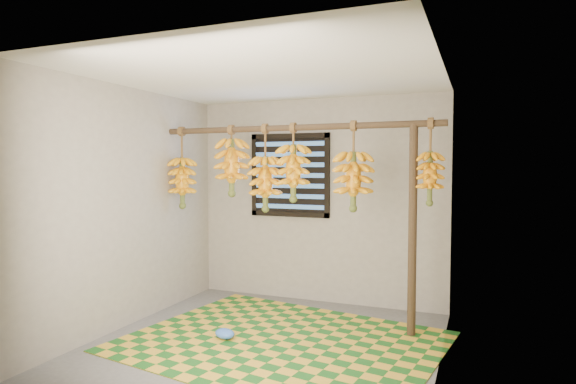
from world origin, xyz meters
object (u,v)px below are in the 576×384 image
at_px(banana_bunch_f, 430,178).
at_px(banana_bunch_a, 182,182).
at_px(support_post, 412,231).
at_px(banana_bunch_c, 265,183).
at_px(banana_bunch_b, 232,167).
at_px(banana_bunch_d, 293,173).
at_px(banana_bunch_e, 353,181).
at_px(woven_mat, 282,342).
at_px(plastic_bag, 225,334).

bearing_deg(banana_bunch_f, banana_bunch_a, 180.00).
xyz_separation_m(support_post, banana_bunch_a, (-2.55, 0.00, 0.43)).
bearing_deg(banana_bunch_c, banana_bunch_b, 180.00).
height_order(support_post, banana_bunch_d, banana_bunch_d).
bearing_deg(banana_bunch_e, woven_mat, -129.24).
relative_size(support_post, plastic_bag, 9.28).
bearing_deg(banana_bunch_e, banana_bunch_b, 180.00).
xyz_separation_m(banana_bunch_d, banana_bunch_f, (1.35, -0.00, -0.04)).
bearing_deg(banana_bunch_e, plastic_bag, -143.77).
xyz_separation_m(plastic_bag, banana_bunch_d, (0.39, 0.75, 1.49)).
distance_m(banana_bunch_b, banana_bunch_f, 2.07).
relative_size(woven_mat, banana_bunch_d, 3.39).
bearing_deg(banana_bunch_f, support_post, 180.00).
relative_size(banana_bunch_a, banana_bunch_e, 1.04).
xyz_separation_m(plastic_bag, banana_bunch_c, (0.08, 0.75, 1.37)).
bearing_deg(support_post, banana_bunch_e, 180.00).
height_order(banana_bunch_d, banana_bunch_f, same).
bearing_deg(banana_bunch_f, banana_bunch_e, 180.00).
height_order(woven_mat, banana_bunch_e, banana_bunch_e).
height_order(plastic_bag, banana_bunch_f, banana_bunch_f).
xyz_separation_m(banana_bunch_b, banana_bunch_e, (1.34, 0.00, -0.14)).
bearing_deg(banana_bunch_c, plastic_bag, -95.78).
bearing_deg(banana_bunch_d, banana_bunch_c, 180.00).
bearing_deg(plastic_bag, woven_mat, 14.46).
relative_size(banana_bunch_a, banana_bunch_f, 1.13).
distance_m(support_post, banana_bunch_d, 1.32).
bearing_deg(banana_bunch_f, banana_bunch_b, 180.00).
xyz_separation_m(support_post, banana_bunch_e, (-0.57, 0.00, 0.46)).
distance_m(woven_mat, banana_bunch_b, 1.90).
height_order(woven_mat, banana_bunch_b, banana_bunch_b).
bearing_deg(banana_bunch_b, plastic_bag, -66.60).
bearing_deg(banana_bunch_f, woven_mat, -153.35).
relative_size(banana_bunch_b, banana_bunch_c, 0.83).
bearing_deg(banana_bunch_a, plastic_bag, -37.99).
xyz_separation_m(banana_bunch_a, banana_bunch_e, (1.98, 0.00, 0.04)).
height_order(banana_bunch_c, banana_bunch_f, same).
distance_m(support_post, banana_bunch_f, 0.52).
bearing_deg(support_post, banana_bunch_f, -0.00).
bearing_deg(support_post, woven_mat, -150.23).
relative_size(support_post, banana_bunch_e, 2.28).
xyz_separation_m(plastic_bag, banana_bunch_f, (1.74, 0.75, 1.45)).
height_order(banana_bunch_a, banana_bunch_d, same).
height_order(banana_bunch_a, banana_bunch_e, same).
distance_m(plastic_bag, banana_bunch_c, 1.57).
bearing_deg(banana_bunch_f, banana_bunch_c, 180.00).
height_order(support_post, plastic_bag, support_post).
bearing_deg(banana_bunch_a, woven_mat, -22.57).
bearing_deg(woven_mat, support_post, 29.77).
relative_size(banana_bunch_e, banana_bunch_f, 1.09).
relative_size(woven_mat, banana_bunch_a, 2.98).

